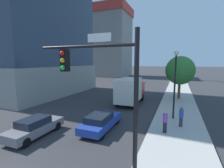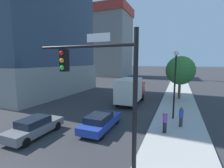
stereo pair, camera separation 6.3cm
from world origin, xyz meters
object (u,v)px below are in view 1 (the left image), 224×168
Objects in this scene: car_gray at (35,127)px; box_truck at (130,90)px; street_lamp at (175,75)px; street_tree at (180,70)px; car_green at (133,83)px; construction_building at (112,39)px; pedestrian_purple_shirt at (165,122)px; traffic_light_pole at (103,81)px; car_blue at (101,121)px; pedestrian_blue_shirt at (181,117)px.

car_gray is 12.49m from box_truck.
street_lamp is 9.39m from street_tree.
construction_building is at bearing 122.11° from car_green.
car_gray is 9.74m from pedestrian_purple_shirt.
car_green is (-6.61, 30.56, -3.95)m from traffic_light_pole.
car_gray is (-4.02, -2.88, 0.00)m from car_blue.
box_truck is (0.00, 8.89, 1.16)m from car_blue.
car_blue is at bearing -90.00° from box_truck.
pedestrian_purple_shirt is (2.32, 6.04, -3.64)m from traffic_light_pole.
car_green is 2.78× the size of pedestrian_purple_shirt.
street_lamp is at bearing 109.08° from pedestrian_blue_shirt.
pedestrian_blue_shirt reaches higher than car_blue.
pedestrian_blue_shirt is (0.65, -1.89, -3.26)m from street_lamp.
construction_building reaches higher than pedestrian_purple_shirt.
construction_building is at bearing 114.87° from box_truck.
traffic_light_pole is (20.68, -52.97, -9.40)m from construction_building.
car_green is (-9.91, 11.51, -3.54)m from street_tree.
street_lamp is at bearing 40.46° from car_blue.
box_truck is at bearing 121.86° from pedestrian_purple_shirt.
box_truck is (4.02, 11.77, 1.16)m from car_gray.
car_green is 0.72× the size of box_truck.
street_lamp is 1.03× the size of street_tree.
pedestrian_purple_shirt reaches higher than car_blue.
pedestrian_blue_shirt is (0.17, -11.26, -3.25)m from street_tree.
car_green is at bearing 130.72° from street_tree.
pedestrian_purple_shirt is at bearing -97.68° from street_lamp.
car_gray is at bearing -120.45° from street_tree.
street_tree reaches higher than car_blue.
traffic_light_pole is 6.93m from car_blue.
box_truck is 8.69m from pedestrian_blue_shirt.
traffic_light_pole reaches higher than pedestrian_purple_shirt.
construction_building reaches higher than car_gray.
pedestrian_purple_shirt is (-0.49, -3.63, -3.24)m from street_lamp.
street_lamp reaches higher than car_blue.
pedestrian_purple_shirt is (4.92, 0.98, 0.32)m from car_blue.
traffic_light_pole is at bearing -68.68° from construction_building.
car_green is at bearing -57.89° from construction_building.
traffic_light_pole is 8.01m from car_gray.
box_truck reaches higher than car_green.
pedestrian_blue_shirt is 2.09m from pedestrian_purple_shirt.
car_gray is 2.62× the size of pedestrian_purple_shirt.
pedestrian_purple_shirt is (-0.97, -13.00, -3.23)m from street_tree.
traffic_light_pole is at bearing -99.82° from street_tree.
pedestrian_blue_shirt reaches higher than car_gray.
traffic_light_pole reaches higher than street_lamp.
pedestrian_blue_shirt is at bearing 24.22° from car_blue.
pedestrian_purple_shirt reaches higher than car_gray.
street_tree is 0.93× the size of box_truck.
street_tree is at bearing 80.18° from traffic_light_pole.
street_lamp is 3.82m from pedestrian_blue_shirt.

